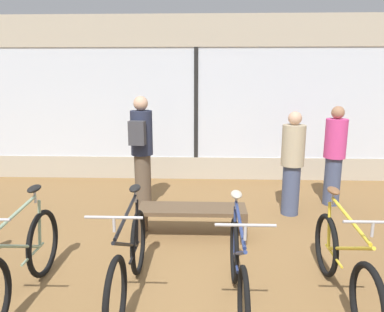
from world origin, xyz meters
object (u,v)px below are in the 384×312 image
at_px(bicycle_center_left, 129,262).
at_px(bicycle_center_right, 238,270).
at_px(customer_mid_floor, 292,162).
at_px(customer_by_window, 334,154).
at_px(customer_near_rack, 142,149).
at_px(bicycle_right, 344,266).
at_px(display_bench, 192,213).
at_px(bicycle_left, 19,264).

xyz_separation_m(bicycle_center_left, bicycle_center_right, (1.02, -0.11, -0.00)).
distance_m(bicycle_center_right, customer_mid_floor, 2.62).
bearing_deg(customer_by_window, customer_near_rack, -175.25).
distance_m(bicycle_center_left, bicycle_right, 2.01).
relative_size(display_bench, customer_mid_floor, 0.89).
xyz_separation_m(bicycle_center_right, customer_near_rack, (-1.30, 2.60, 0.58)).
height_order(bicycle_center_left, customer_near_rack, customer_near_rack).
bearing_deg(bicycle_center_right, bicycle_center_left, 173.92).
distance_m(bicycle_center_right, bicycle_right, 1.00).
distance_m(bicycle_center_right, customer_by_window, 3.39).
relative_size(bicycle_left, bicycle_right, 1.03).
height_order(customer_near_rack, customer_by_window, customer_near_rack).
distance_m(bicycle_center_right, display_bench, 1.58).
relative_size(bicycle_center_left, bicycle_center_right, 1.03).
bearing_deg(bicycle_center_right, customer_near_rack, 116.57).
relative_size(bicycle_center_right, customer_by_window, 1.03).
bearing_deg(bicycle_center_left, customer_by_window, 44.62).
height_order(display_bench, customer_by_window, customer_by_window).
relative_size(customer_near_rack, customer_by_window, 1.10).
bearing_deg(customer_mid_floor, display_bench, -149.13).
bearing_deg(customer_by_window, display_bench, -148.98).
bearing_deg(customer_near_rack, customer_by_window, 4.75).
bearing_deg(customer_near_rack, bicycle_right, -47.19).
relative_size(bicycle_center_right, customer_mid_floor, 1.05).
bearing_deg(customer_by_window, bicycle_center_left, -135.38).
relative_size(bicycle_right, customer_by_window, 1.06).
bearing_deg(customer_near_rack, display_bench, -52.69).
bearing_deg(bicycle_right, bicycle_center_left, -179.36).
bearing_deg(customer_near_rack, bicycle_center_left, -83.53).
bearing_deg(display_bench, bicycle_center_right, -72.71).
bearing_deg(customer_by_window, bicycle_center_right, -121.73).
height_order(bicycle_right, customer_near_rack, customer_near_rack).
bearing_deg(bicycle_right, bicycle_center_right, -172.46).
height_order(bicycle_center_left, bicycle_right, bicycle_center_left).
xyz_separation_m(bicycle_left, customer_mid_floor, (3.01, 2.37, 0.43)).
height_order(bicycle_center_right, customer_mid_floor, customer_mid_floor).
relative_size(bicycle_center_left, bicycle_right, 1.00).
bearing_deg(bicycle_center_right, customer_mid_floor, 67.41).
height_order(bicycle_left, customer_near_rack, customer_near_rack).
height_order(customer_near_rack, customer_mid_floor, customer_near_rack).
bearing_deg(display_bench, bicycle_left, -135.93).
height_order(bicycle_center_left, display_bench, bicycle_center_left).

